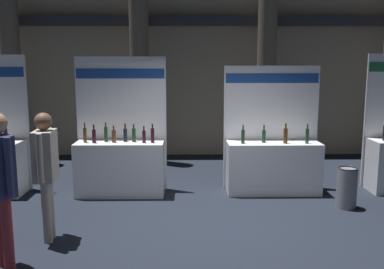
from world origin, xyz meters
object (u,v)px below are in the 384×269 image
at_px(exhibitor_booth_2, 273,161).
at_px(trash_bin, 347,188).
at_px(visitor_2, 0,176).
at_px(exhibitor_booth_1, 120,161).
at_px(visitor_4, 46,164).

relative_size(exhibitor_booth_2, trash_bin, 3.40).
relative_size(trash_bin, visitor_2, 0.37).
bearing_deg(trash_bin, exhibitor_booth_1, 167.62).
bearing_deg(visitor_2, exhibitor_booth_1, -63.72).
bearing_deg(exhibitor_booth_2, trash_bin, -41.65).
distance_m(trash_bin, visitor_2, 5.29).
xyz_separation_m(visitor_2, visitor_4, (0.26, 0.81, -0.05)).
relative_size(visitor_2, visitor_4, 1.05).
bearing_deg(visitor_4, visitor_2, 158.06).
bearing_deg(trash_bin, visitor_2, -156.79).
distance_m(visitor_2, visitor_4, 0.85).
relative_size(exhibitor_booth_2, visitor_4, 1.34).
xyz_separation_m(exhibitor_booth_2, trash_bin, (1.06, -0.94, -0.24)).
distance_m(exhibitor_booth_1, exhibitor_booth_2, 2.83).
height_order(visitor_2, visitor_4, visitor_2).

